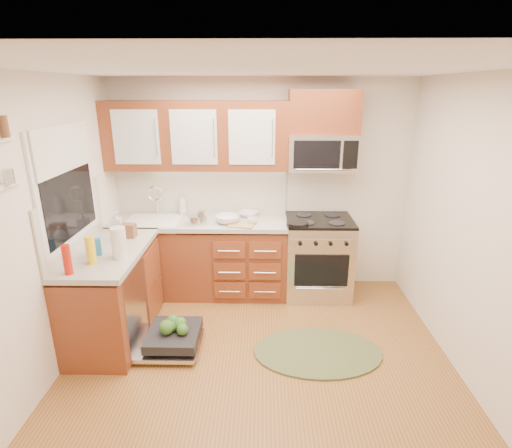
{
  "coord_description": "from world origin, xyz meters",
  "views": [
    {
      "loc": [
        0.03,
        -2.95,
        2.37
      ],
      "look_at": [
        -0.05,
        0.85,
        1.08
      ],
      "focal_mm": 28.0,
      "sensor_mm": 36.0,
      "label": 1
    }
  ],
  "objects_px": {
    "sink": "(154,231)",
    "bowl_a": "(248,214)",
    "skillet": "(297,224)",
    "stock_pot": "(195,220)",
    "range": "(318,257)",
    "paper_towel_roll": "(119,243)",
    "cup": "(252,220)",
    "rug": "(317,352)",
    "cutting_board": "(241,225)",
    "upper_cabinets": "(196,136)",
    "bowl_b": "(227,219)",
    "microwave": "(322,152)",
    "dishwasher": "(170,339)"
  },
  "relations": [
    {
      "from": "cutting_board",
      "to": "bowl_a",
      "type": "relative_size",
      "value": 1.19
    },
    {
      "from": "microwave",
      "to": "dishwasher",
      "type": "distance_m",
      "value": 2.55
    },
    {
      "from": "rug",
      "to": "cutting_board",
      "type": "xyz_separation_m",
      "value": [
        -0.77,
        0.98,
        0.92
      ]
    },
    {
      "from": "paper_towel_roll",
      "to": "bowl_a",
      "type": "xyz_separation_m",
      "value": [
        1.11,
        1.26,
        -0.12
      ]
    },
    {
      "from": "upper_cabinets",
      "to": "paper_towel_roll",
      "type": "bearing_deg",
      "value": -113.33
    },
    {
      "from": "paper_towel_roll",
      "to": "bowl_a",
      "type": "height_order",
      "value": "paper_towel_roll"
    },
    {
      "from": "rug",
      "to": "paper_towel_roll",
      "type": "height_order",
      "value": "paper_towel_roll"
    },
    {
      "from": "cup",
      "to": "rug",
      "type": "bearing_deg",
      "value": -58.77
    },
    {
      "from": "dishwasher",
      "to": "upper_cabinets",
      "type": "bearing_deg",
      "value": 83.96
    },
    {
      "from": "stock_pot",
      "to": "bowl_a",
      "type": "height_order",
      "value": "stock_pot"
    },
    {
      "from": "skillet",
      "to": "cup",
      "type": "xyz_separation_m",
      "value": [
        -0.5,
        0.13,
        -0.0
      ]
    },
    {
      "from": "bowl_a",
      "to": "cup",
      "type": "bearing_deg",
      "value": -79.34
    },
    {
      "from": "upper_cabinets",
      "to": "cup",
      "type": "xyz_separation_m",
      "value": [
        0.63,
        -0.26,
        -0.9
      ]
    },
    {
      "from": "microwave",
      "to": "skillet",
      "type": "bearing_deg",
      "value": -127.12
    },
    {
      "from": "skillet",
      "to": "bowl_b",
      "type": "bearing_deg",
      "value": 168.23
    },
    {
      "from": "microwave",
      "to": "cup",
      "type": "height_order",
      "value": "microwave"
    },
    {
      "from": "sink",
      "to": "dishwasher",
      "type": "bearing_deg",
      "value": -70.8
    },
    {
      "from": "microwave",
      "to": "bowl_b",
      "type": "bearing_deg",
      "value": -168.93
    },
    {
      "from": "dishwasher",
      "to": "paper_towel_roll",
      "type": "relative_size",
      "value": 2.44
    },
    {
      "from": "dishwasher",
      "to": "paper_towel_roll",
      "type": "distance_m",
      "value": 1.05
    },
    {
      "from": "upper_cabinets",
      "to": "dishwasher",
      "type": "xyz_separation_m",
      "value": [
        -0.13,
        -1.27,
        -1.77
      ]
    },
    {
      "from": "sink",
      "to": "bowl_a",
      "type": "xyz_separation_m",
      "value": [
        1.1,
        0.18,
        0.15
      ]
    },
    {
      "from": "cutting_board",
      "to": "stock_pot",
      "type": "bearing_deg",
      "value": 174.08
    },
    {
      "from": "upper_cabinets",
      "to": "rug",
      "type": "relative_size",
      "value": 1.69
    },
    {
      "from": "cutting_board",
      "to": "sink",
      "type": "bearing_deg",
      "value": 169.43
    },
    {
      "from": "rug",
      "to": "bowl_b",
      "type": "height_order",
      "value": "bowl_b"
    },
    {
      "from": "microwave",
      "to": "dishwasher",
      "type": "relative_size",
      "value": 1.09
    },
    {
      "from": "bowl_b",
      "to": "upper_cabinets",
      "type": "bearing_deg",
      "value": 146.03
    },
    {
      "from": "skillet",
      "to": "stock_pot",
      "type": "distance_m",
      "value": 1.14
    },
    {
      "from": "sink",
      "to": "stock_pot",
      "type": "height_order",
      "value": "stock_pot"
    },
    {
      "from": "microwave",
      "to": "bowl_a",
      "type": "relative_size",
      "value": 3.32
    },
    {
      "from": "sink",
      "to": "dishwasher",
      "type": "height_order",
      "value": "sink"
    },
    {
      "from": "cutting_board",
      "to": "dishwasher",
      "type": "bearing_deg",
      "value": -124.55
    },
    {
      "from": "upper_cabinets",
      "to": "rug",
      "type": "xyz_separation_m",
      "value": [
        1.27,
        -1.33,
        -1.86
      ]
    },
    {
      "from": "rug",
      "to": "cup",
      "type": "xyz_separation_m",
      "value": [
        -0.65,
        1.07,
        0.96
      ]
    },
    {
      "from": "sink",
      "to": "range",
      "type": "bearing_deg",
      "value": 0.3
    },
    {
      "from": "paper_towel_roll",
      "to": "bowl_a",
      "type": "relative_size",
      "value": 1.25
    },
    {
      "from": "bowl_a",
      "to": "dishwasher",
      "type": "bearing_deg",
      "value": -118.58
    },
    {
      "from": "stock_pot",
      "to": "cutting_board",
      "type": "distance_m",
      "value": 0.52
    },
    {
      "from": "upper_cabinets",
      "to": "cup",
      "type": "relative_size",
      "value": 17.76
    },
    {
      "from": "cup",
      "to": "stock_pot",
      "type": "bearing_deg",
      "value": -177.17
    },
    {
      "from": "rug",
      "to": "skillet",
      "type": "relative_size",
      "value": 5.03
    },
    {
      "from": "rug",
      "to": "skillet",
      "type": "height_order",
      "value": "skillet"
    },
    {
      "from": "microwave",
      "to": "cutting_board",
      "type": "relative_size",
      "value": 2.78
    },
    {
      "from": "skillet",
      "to": "paper_towel_roll",
      "type": "relative_size",
      "value": 0.84
    },
    {
      "from": "skillet",
      "to": "stock_pot",
      "type": "relative_size",
      "value": 1.36
    },
    {
      "from": "stock_pot",
      "to": "cup",
      "type": "relative_size",
      "value": 1.54
    },
    {
      "from": "range",
      "to": "rug",
      "type": "relative_size",
      "value": 0.78
    },
    {
      "from": "sink",
      "to": "bowl_a",
      "type": "distance_m",
      "value": 1.12
    },
    {
      "from": "stock_pot",
      "to": "range",
      "type": "bearing_deg",
      "value": 5.98
    }
  ]
}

